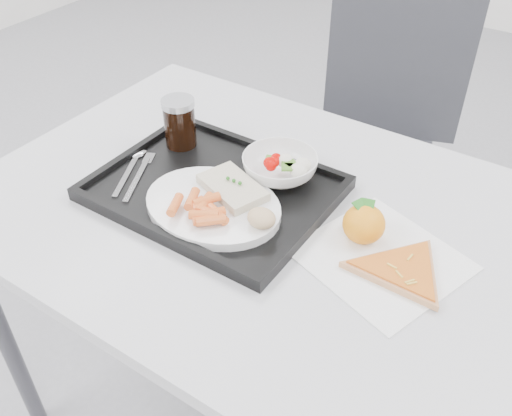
{
  "coord_description": "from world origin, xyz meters",
  "views": [
    {
      "loc": [
        0.43,
        -0.42,
        1.44
      ],
      "look_at": [
        -0.03,
        0.27,
        0.77
      ],
      "focal_mm": 40.0,
      "sensor_mm": 36.0,
      "label": 1
    }
  ],
  "objects": [
    {
      "name": "pizza_slice",
      "position": [
        0.26,
        0.28,
        0.76
      ],
      "size": [
        0.28,
        0.28,
        0.02
      ],
      "color": "tan",
      "rests_on": "napkin"
    },
    {
      "name": "salad_contents",
      "position": [
        -0.03,
        0.39,
        0.8
      ],
      "size": [
        0.09,
        0.07,
        0.03
      ],
      "color": "#C30400",
      "rests_on": "salad_bowl"
    },
    {
      "name": "fish_fillet",
      "position": [
        -0.09,
        0.27,
        0.79
      ],
      "size": [
        0.15,
        0.12,
        0.03
      ],
      "color": "beige",
      "rests_on": "dinner_plate"
    },
    {
      "name": "carrot_pile",
      "position": [
        -0.09,
        0.19,
        0.8
      ],
      "size": [
        0.12,
        0.09,
        0.03
      ],
      "color": "orange",
      "rests_on": "dinner_plate"
    },
    {
      "name": "cola_glass",
      "position": [
        -0.29,
        0.37,
        0.82
      ],
      "size": [
        0.07,
        0.07,
        0.11
      ],
      "color": "black",
      "rests_on": "tray"
    },
    {
      "name": "cutlery",
      "position": [
        -0.31,
        0.25,
        0.77
      ],
      "size": [
        0.12,
        0.16,
        0.01
      ],
      "color": "silver",
      "rests_on": "tray"
    },
    {
      "name": "salad_bowl",
      "position": [
        -0.05,
        0.39,
        0.79
      ],
      "size": [
        0.15,
        0.15,
        0.05
      ],
      "color": "white",
      "rests_on": "tray"
    },
    {
      "name": "bread_roll",
      "position": [
        0.01,
        0.22,
        0.8
      ],
      "size": [
        0.07,
        0.06,
        0.03
      ],
      "color": "#EEC48C",
      "rests_on": "dinner_plate"
    },
    {
      "name": "chair",
      "position": [
        -0.1,
        1.03,
        0.54
      ],
      "size": [
        0.54,
        0.54,
        0.93
      ],
      "color": "#323339",
      "rests_on": "ground"
    },
    {
      "name": "table",
      "position": [
        0.0,
        0.3,
        0.68
      ],
      "size": [
        1.2,
        0.8,
        0.75
      ],
      "color": "silver",
      "rests_on": "ground"
    },
    {
      "name": "napkin",
      "position": [
        0.22,
        0.29,
        0.75
      ],
      "size": [
        0.31,
        0.31,
        0.0
      ],
      "color": "white",
      "rests_on": "table"
    },
    {
      "name": "tangerine",
      "position": [
        0.17,
        0.32,
        0.79
      ],
      "size": [
        0.09,
        0.09,
        0.07
      ],
      "color": "orange",
      "rests_on": "napkin"
    },
    {
      "name": "tray",
      "position": [
        -0.14,
        0.28,
        0.76
      ],
      "size": [
        0.45,
        0.35,
        0.03
      ],
      "color": "black",
      "rests_on": "table"
    },
    {
      "name": "dinner_plate",
      "position": [
        -0.1,
        0.23,
        0.77
      ],
      "size": [
        0.27,
        0.27,
        0.02
      ],
      "color": "white",
      "rests_on": "tray"
    }
  ]
}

